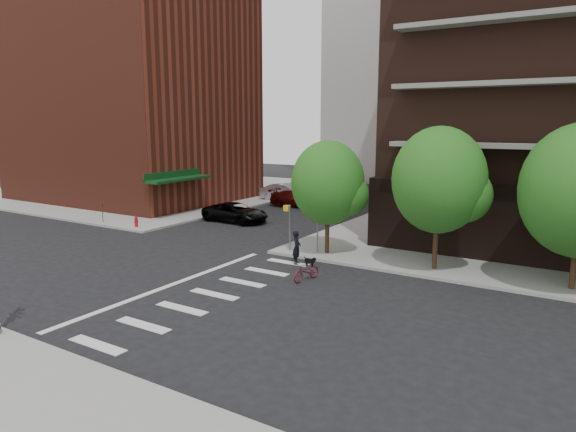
# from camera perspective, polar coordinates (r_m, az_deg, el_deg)

# --- Properties ---
(ground) EXTENTS (120.00, 120.00, 0.00)m
(ground) POSITION_cam_1_polar(r_m,az_deg,el_deg) (24.47, -13.62, -7.26)
(ground) COLOR black
(ground) RESTS_ON ground
(sidewalk_nw) EXTENTS (31.00, 33.00, 0.15)m
(sidewalk_nw) POSITION_cam_1_polar(r_m,az_deg,el_deg) (57.76, -14.16, 2.88)
(sidewalk_nw) COLOR gray
(sidewalk_nw) RESTS_ON ground
(crosswalk) EXTENTS (3.85, 13.00, 0.01)m
(crosswalk) POSITION_cam_1_polar(r_m,az_deg,el_deg) (23.01, -9.71, -8.24)
(crosswalk) COLOR silver
(crosswalk) RESTS_ON ground
(midrise_nw) EXTENTS (21.40, 15.50, 20.00)m
(midrise_nw) POSITION_cam_1_polar(r_m,az_deg,el_deg) (51.82, -17.16, 13.08)
(midrise_nw) COLOR maroon
(midrise_nw) RESTS_ON sidewalk_nw
(tree_a) EXTENTS (4.00, 4.00, 5.90)m
(tree_a) POSITION_cam_1_polar(r_m,az_deg,el_deg) (28.03, 4.45, 3.69)
(tree_a) COLOR #301E11
(tree_a) RESTS_ON sidewalk_ne
(tree_b) EXTENTS (4.50, 4.50, 6.65)m
(tree_b) POSITION_cam_1_polar(r_m,az_deg,el_deg) (25.78, 16.40, 3.84)
(tree_b) COLOR #301E11
(tree_b) RESTS_ON sidewalk_ne
(pedestrian_signal) EXTENTS (2.18, 0.67, 2.60)m
(pedestrian_signal) POSITION_cam_1_polar(r_m,az_deg,el_deg) (28.67, 0.87, -0.55)
(pedestrian_signal) COLOR slate
(pedestrian_signal) RESTS_ON sidewalk_ne
(fire_hydrant) EXTENTS (0.24, 0.24, 0.73)m
(fire_hydrant) POSITION_cam_1_polar(r_m,az_deg,el_deg) (36.99, -16.52, -0.56)
(fire_hydrant) COLOR #A50C0C
(fire_hydrant) RESTS_ON sidewalk_nw
(parking_meter) EXTENTS (0.10, 0.08, 1.32)m
(parking_meter) POSITION_cam_1_polar(r_m,az_deg,el_deg) (39.57, -19.93, 0.54)
(parking_meter) COLOR black
(parking_meter) RESTS_ON sidewalk_nw
(parked_car_black) EXTENTS (2.51, 5.18, 1.42)m
(parked_car_black) POSITION_cam_1_polar(r_m,az_deg,el_deg) (38.19, -5.87, 0.40)
(parked_car_black) COLOR black
(parked_car_black) RESTS_ON ground
(parked_car_maroon) EXTENTS (2.65, 5.43, 1.52)m
(parked_car_maroon) POSITION_cam_1_polar(r_m,az_deg,el_deg) (44.73, 1.27, 1.98)
(parked_car_maroon) COLOR #430B08
(parked_car_maroon) RESTS_ON ground
(parked_car_silver) EXTENTS (2.18, 5.34, 1.72)m
(parked_car_silver) POSITION_cam_1_polar(r_m,az_deg,el_deg) (47.77, -0.03, 2.64)
(parked_car_silver) COLOR #9E9FA4
(parked_car_silver) RESTS_ON ground
(scooter) EXTENTS (0.92, 1.79, 0.90)m
(scooter) POSITION_cam_1_polar(r_m,az_deg,el_deg) (24.03, 2.07, -6.17)
(scooter) COLOR maroon
(scooter) RESTS_ON ground
(dog_walker) EXTENTS (0.75, 0.62, 1.77)m
(dog_walker) POSITION_cam_1_polar(r_m,az_deg,el_deg) (26.66, 0.98, -3.53)
(dog_walker) COLOR black
(dog_walker) RESTS_ON ground
(dog) EXTENTS (0.59, 0.17, 0.51)m
(dog) POSITION_cam_1_polar(r_m,az_deg,el_deg) (26.32, 2.47, -4.99)
(dog) COLOR black
(dog) RESTS_ON ground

